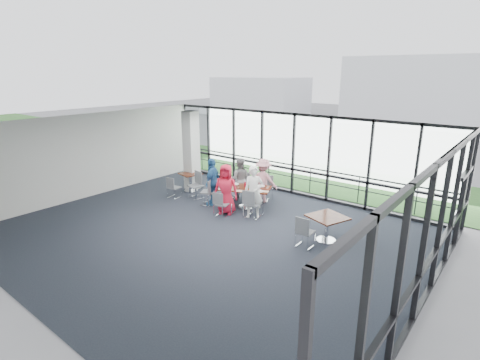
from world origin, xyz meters
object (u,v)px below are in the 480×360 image
Objects in this scene: main_table at (245,191)px; chair_spare_r at (305,232)px; chair_main_nr at (253,204)px; side_table_right at (327,220)px; diner_near_right at (254,192)px; chair_main_fr at (263,189)px; chair_spare_lb at (196,186)px; chair_spare_la at (174,188)px; diner_far_left at (239,179)px; side_table_left at (190,176)px; diner_near_left at (226,189)px; diner_far_right at (263,181)px; diner_end at (213,182)px; chair_main_nl at (222,204)px; chair_main_fl at (239,186)px; structural_column at (191,151)px; chair_main_end at (208,192)px.

main_table is 2.26× the size of chair_spare_r.
side_table_right is at bearing -13.40° from chair_main_nr.
diner_near_right reaches higher than chair_spare_r.
chair_spare_lb reaches higher than chair_main_fr.
chair_spare_la is at bearing 173.03° from chair_main_nr.
chair_spare_la is at bearing -1.49° from diner_far_left.
side_table_left is 2.92m from diner_near_left.
side_table_left is at bearing 153.45° from main_table.
diner_far_right is at bearing 154.35° from side_table_right.
diner_end is at bearing 34.10° from diner_far_right.
side_table_left is at bearing 140.70° from chair_main_nl.
diner_end reaches higher than diner_far_right.
side_table_right is 0.69× the size of diner_near_right.
side_table_left is 3.09m from chair_main_fr.
chair_spare_lb reaches higher than side_table_right.
side_table_right is 4.55m from chair_main_fl.
chair_main_fr is at bearing -58.20° from diner_far_right.
chair_main_fr is 0.94× the size of chair_spare_lb.
diner_far_left is at bearing 163.42° from side_table_right.
structural_column is at bearing -22.92° from chair_main_fl.
diner_end is at bearing 176.93° from side_table_right.
side_table_right is 1.36× the size of chair_spare_r.
side_table_right is 1.24× the size of chair_main_fl.
diner_end is 1.29m from chair_main_nl.
structural_column reaches higher than diner_near_right.
chair_spare_r is (4.46, -0.83, -0.04)m from chair_main_end.
diner_near_left is 1.90m from chair_main_fr.
chair_main_nl is 0.83× the size of chair_main_fl.
chair_spare_lb is at bearing 165.03° from chair_main_nr.
chair_spare_lb is (-2.88, 0.17, -0.38)m from diner_near_right.
chair_main_nr is at bearing 88.68° from chair_main_fr.
chair_spare_r is at bearing 58.84° from diner_end.
diner_far_left reaches higher than chair_spare_lb.
chair_main_nr is 0.97× the size of chair_main_end.
side_table_left is at bearing 157.87° from chair_main_nr.
diner_near_right is at bearing 176.73° from side_table_right.
chair_main_end reaches higher than chair_main_fr.
chair_main_fl is 1.35m from chair_main_end.
chair_spare_la is at bearing 45.25° from chair_spare_lb.
chair_spare_la is (-2.11, -1.38, -0.41)m from diner_far_left.
side_table_left is at bearing 137.30° from diner_near_left.
chair_main_fr is at bearing 141.53° from chair_spare_r.
chair_main_fr is (2.96, 0.86, -0.15)m from side_table_left.
diner_near_left is 2.01m from chair_spare_lb.
chair_spare_la is 6.04m from chair_spare_r.
diner_end reaches higher than side_table_right.
chair_main_end reaches higher than chair_main_nr.
chair_main_end is 0.88m from chair_spare_lb.
side_table_left is 0.53× the size of diner_near_left.
chair_main_fr reaches higher than side_table_left.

